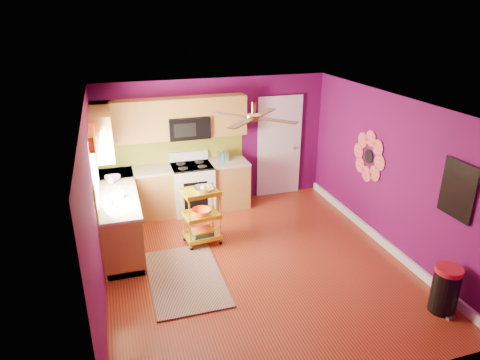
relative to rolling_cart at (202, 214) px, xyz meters
name	(u,v)px	position (x,y,z in m)	size (l,w,h in m)	color
ground	(256,264)	(0.64, -0.89, -0.54)	(5.00, 5.00, 0.00)	maroon
room_envelope	(259,166)	(0.67, -0.89, 1.09)	(4.54, 5.04, 2.52)	#5A0A4A
lower_cabinets	(153,202)	(-0.70, 0.93, -0.11)	(2.81, 2.31, 0.94)	#9C672A
electric_range	(193,188)	(0.09, 1.29, -0.06)	(0.76, 0.66, 1.13)	white
upper_cabinetry	(151,124)	(-0.60, 1.29, 1.26)	(2.80, 2.30, 1.26)	#9C672A
left_window	(93,151)	(-1.58, 0.16, 1.20)	(0.08, 1.35, 1.08)	white
panel_door	(279,148)	(1.99, 1.58, 0.48)	(0.95, 0.11, 2.15)	white
right_wall_art	(404,170)	(2.87, -1.23, 0.90)	(0.04, 2.74, 1.04)	black
ceiling_fan	(254,117)	(0.64, -0.69, 1.75)	(1.01, 1.01, 0.26)	#BF8C3F
shag_rug	(186,278)	(-0.47, -0.94, -0.53)	(1.05, 1.71, 0.02)	#321810
rolling_cart	(202,214)	(0.00, 0.00, 0.00)	(0.63, 0.49, 1.05)	yellow
trash_can	(445,289)	(2.62, -2.64, -0.21)	(0.39, 0.40, 0.66)	black
teal_kettle	(222,156)	(0.72, 1.38, 0.48)	(0.18, 0.18, 0.21)	teal
toaster	(222,156)	(0.73, 1.38, 0.49)	(0.22, 0.15, 0.18)	beige
soap_bottle_a	(120,192)	(-1.26, 0.16, 0.50)	(0.09, 0.09, 0.20)	#EA3F72
soap_bottle_b	(111,180)	(-1.38, 0.79, 0.48)	(0.12, 0.12, 0.16)	white
counter_dish	(113,178)	(-1.35, 0.96, 0.43)	(0.27, 0.27, 0.07)	white
counter_cup	(110,202)	(-1.43, -0.07, 0.45)	(0.12, 0.12, 0.09)	white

